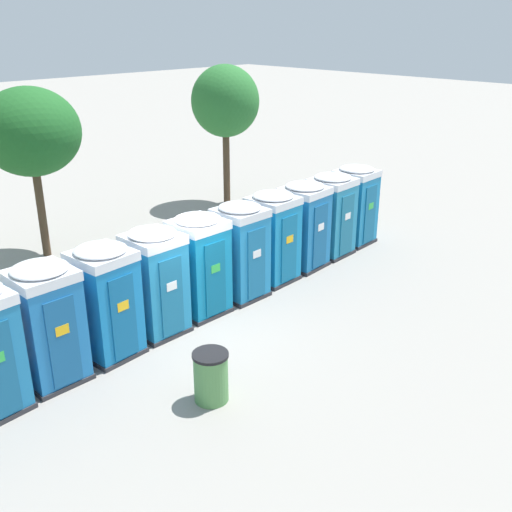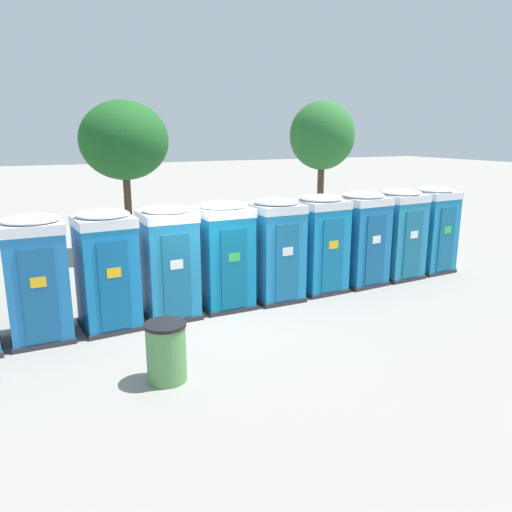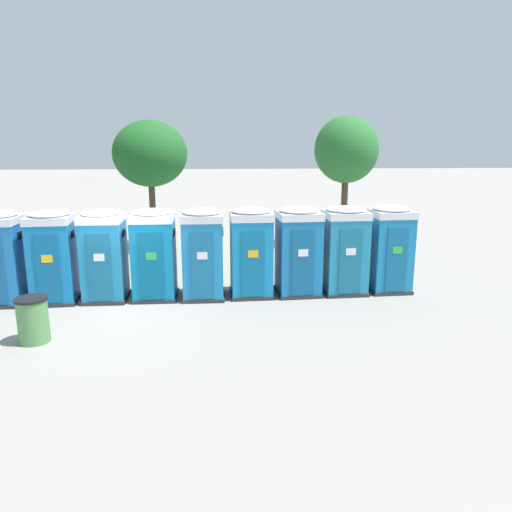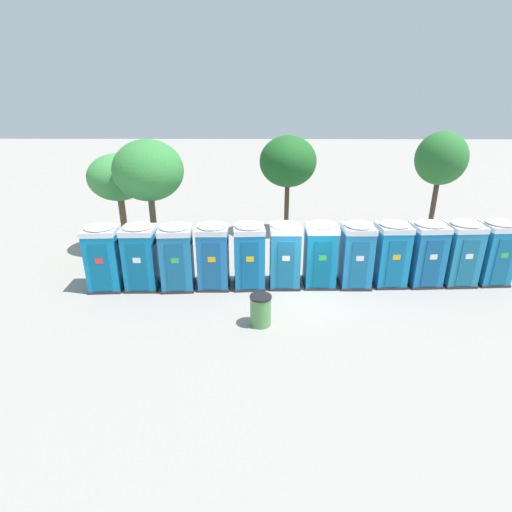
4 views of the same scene
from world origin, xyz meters
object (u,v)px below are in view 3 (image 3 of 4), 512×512
portapotty_4 (53,256)px  trash_can (33,320)px  portapotty_11 (389,248)px  street_tree_3 (150,154)px  portapotty_5 (104,255)px  portapotty_3 (1,257)px  portapotty_6 (154,254)px  portapotty_8 (251,252)px  street_tree_1 (346,150)px  portapotty_9 (298,251)px  portapotty_10 (345,249)px  portapotty_7 (203,253)px

portapotty_4 → trash_can: bearing=-81.2°
portapotty_11 → street_tree_3: bearing=142.0°
portapotty_5 → portapotty_3: bearing=-177.1°
portapotty_5 → portapotty_6: same height
portapotty_5 → portapotty_8: size_ratio=1.00×
portapotty_5 → portapotty_11: 8.14m
street_tree_3 → trash_can: (-1.34, -9.36, -3.28)m
portapotty_4 → street_tree_1: (9.58, 6.73, 2.64)m
trash_can → street_tree_1: bearing=46.4°
portapotty_3 → portapotty_9: size_ratio=1.00×
portapotty_8 → street_tree_1: street_tree_1 is taller
portapotty_3 → portapotty_6: same height
portapotty_8 → portapotty_10: (2.71, 0.12, -0.00)m
portapotty_8 → portapotty_11: same height
portapotty_5 → portapotty_11: (8.13, 0.39, 0.00)m
portapotty_11 → street_tree_3: (-7.70, 6.02, 2.52)m
portapotty_3 → portapotty_8: bearing=2.6°
portapotty_6 → portapotty_8: same height
portapotty_5 → portapotty_4: bearing=-176.6°
portapotty_7 → portapotty_9: bearing=3.7°
portapotty_3 → portapotty_8: size_ratio=1.00×
portapotty_3 → trash_can: size_ratio=2.48×
portapotty_3 → street_tree_3: (3.15, 6.55, 2.52)m
portapotty_5 → portapotty_7: bearing=0.8°
trash_can → street_tree_3: bearing=81.8°
portapotty_9 → portapotty_10: same height
portapotty_8 → street_tree_3: size_ratio=0.50×
portapotty_6 → portapotty_9: (4.07, 0.15, -0.00)m
portapotty_6 → street_tree_1: bearing=43.8°
portapotty_3 → street_tree_3: size_ratio=0.50×
portapotty_8 → portapotty_3: bearing=-177.4°
portapotty_5 → street_tree_1: size_ratio=0.48×
portapotty_7 → portapotty_9: (2.71, 0.18, -0.00)m
portapotty_5 → portapotty_11: same height
trash_can → portapotty_4: bearing=98.8°
portapotty_6 → street_tree_3: (-0.92, 6.34, 2.52)m
portapotty_5 → portapotty_9: 5.43m
portapotty_3 → portapotty_10: bearing=2.5°
portapotty_3 → portapotty_11: bearing=2.8°
portapotty_9 → street_tree_1: bearing=66.5°
portapotty_9 → portapotty_10: bearing=2.9°
portapotty_8 → street_tree_1: size_ratio=0.48×
portapotty_3 → portapotty_5: (2.71, 0.14, 0.00)m
portapotty_7 → portapotty_9: 2.71m
portapotty_9 → portapotty_11: bearing=3.8°
portapotty_9 → portapotty_11: 2.71m
portapotty_5 → street_tree_3: size_ratio=0.50×
portapotty_3 → portapotty_11: (10.84, 0.53, 0.00)m
portapotty_8 → trash_can: bearing=-147.9°
portapotty_11 → trash_can: size_ratio=2.48×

